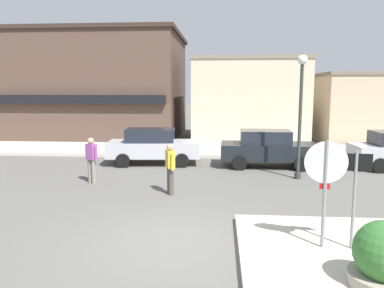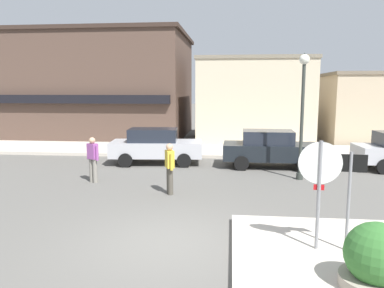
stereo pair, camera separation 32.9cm
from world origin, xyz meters
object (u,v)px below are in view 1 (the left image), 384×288
Objects in this scene: lamp_post at (301,98)px; pedestrian_crossing_near at (91,159)px; parked_car_nearest at (153,146)px; parked_car_second at (268,148)px; pedestrian_crossing_far at (170,167)px; stop_sign at (325,180)px; one_way_sign at (354,190)px.

lamp_post is 2.82× the size of pedestrian_crossing_near.
parked_car_nearest is 3.91m from pedestrian_crossing_near.
lamp_post reaches higher than pedestrian_crossing_near.
parked_car_second is 2.50× the size of pedestrian_crossing_near.
pedestrian_crossing_near reaches higher than parked_car_second.
parked_car_second is at bearing 27.33° from pedestrian_crossing_near.
pedestrian_crossing_near is at bearing -152.67° from parked_car_second.
parked_car_nearest is at bearing 106.46° from pedestrian_crossing_far.
lamp_post is 1.13× the size of parked_car_second.
pedestrian_crossing_near is at bearing -170.60° from lamp_post.
parked_car_nearest is at bearing 177.09° from parked_car_second.
stop_sign is 0.59m from one_way_sign.
pedestrian_crossing_near is 3.17m from pedestrian_crossing_far.
one_way_sign is 10.50m from parked_car_nearest.
one_way_sign reaches higher than pedestrian_crossing_near.
parked_car_nearest is 1.03× the size of parked_car_second.
pedestrian_crossing_far is at bearing -127.97° from parked_car_second.
parked_car_nearest is 2.57× the size of pedestrian_crossing_near.
lamp_post reaches higher than one_way_sign.
parked_car_nearest is 5.01m from pedestrian_crossing_far.
lamp_post reaches higher than parked_car_second.
pedestrian_crossing_far is (-4.16, 4.08, -0.46)m from one_way_sign.
one_way_sign is at bearing -92.25° from lamp_post.
stop_sign is at bearing -97.16° from lamp_post.
one_way_sign is 0.46× the size of lamp_post.
one_way_sign is 8.67m from parked_car_second.
parked_car_second is 2.50× the size of pedestrian_crossing_far.
parked_car_second is (-0.05, 8.61, -0.71)m from stop_sign.
lamp_post is 3.15m from parked_car_second.
stop_sign is at bearing -48.48° from pedestrian_crossing_far.
one_way_sign is at bearing -1.60° from stop_sign.
pedestrian_crossing_near is (-7.35, -1.22, -2.09)m from lamp_post.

